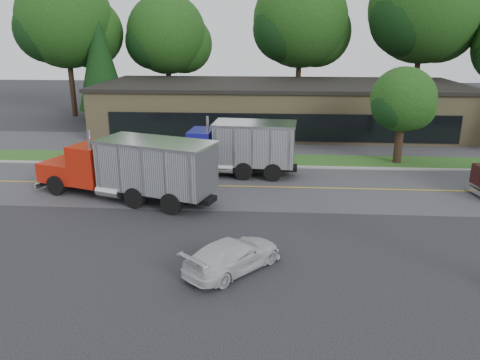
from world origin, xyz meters
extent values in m
plane|color=#3A3A40|center=(0.00, 0.00, 0.00)|extent=(140.00, 140.00, 0.00)
cube|color=#4F4F54|center=(0.00, 9.00, 0.00)|extent=(60.00, 8.00, 0.02)
cube|color=gold|center=(0.00, 9.00, 0.00)|extent=(60.00, 0.12, 0.01)
cube|color=#9E9E99|center=(0.00, 13.20, 0.00)|extent=(60.00, 0.30, 0.12)
cube|color=#2E551D|center=(0.00, 15.00, 0.00)|extent=(60.00, 3.40, 0.03)
cube|color=#4F4F54|center=(0.00, 20.00, 0.00)|extent=(60.00, 7.00, 0.02)
cube|color=#97845C|center=(2.00, 26.00, 2.00)|extent=(32.00, 12.00, 4.00)
cylinder|color=#382619|center=(-20.00, 32.00, 2.64)|extent=(0.56, 0.56, 5.29)
sphere|color=#10390F|center=(-20.00, 32.00, 9.82)|extent=(9.67, 9.67, 9.67)
sphere|color=#10390F|center=(-18.19, 33.21, 8.61)|extent=(7.25, 7.25, 7.25)
sphere|color=black|center=(-21.51, 31.09, 8.92)|extent=(6.65, 6.65, 6.65)
cylinder|color=#382619|center=(-10.00, 34.00, 2.28)|extent=(0.56, 0.56, 4.56)
sphere|color=#10390F|center=(-10.00, 34.00, 8.47)|extent=(8.34, 8.34, 8.34)
sphere|color=#10390F|center=(-8.44, 35.04, 7.43)|extent=(6.25, 6.25, 6.25)
sphere|color=black|center=(-11.30, 33.22, 7.69)|extent=(5.73, 5.73, 5.73)
cylinder|color=#382619|center=(4.00, 34.00, 2.65)|extent=(0.56, 0.56, 5.31)
sphere|color=#10390F|center=(4.00, 34.00, 9.86)|extent=(9.71, 9.71, 9.71)
sphere|color=#10390F|center=(5.82, 35.21, 8.65)|extent=(7.28, 7.28, 7.28)
sphere|color=black|center=(2.48, 33.09, 8.95)|extent=(6.67, 6.67, 6.67)
cylinder|color=#382619|center=(16.00, 33.00, 2.95)|extent=(0.56, 0.56, 5.89)
sphere|color=#10390F|center=(16.00, 33.00, 10.94)|extent=(10.77, 10.77, 10.77)
sphere|color=#10390F|center=(18.02, 34.35, 9.59)|extent=(8.08, 8.08, 8.08)
sphere|color=black|center=(14.32, 31.99, 9.93)|extent=(7.41, 7.41, 7.41)
cylinder|color=#382619|center=(-16.00, 30.00, 0.50)|extent=(0.44, 0.44, 1.00)
cone|color=black|center=(-16.00, 30.00, 6.07)|extent=(4.85, 4.85, 9.92)
cylinder|color=#382619|center=(10.00, 15.00, 1.18)|extent=(0.56, 0.56, 2.36)
sphere|color=#10390F|center=(10.00, 15.00, 4.39)|extent=(4.32, 4.32, 4.32)
sphere|color=#10390F|center=(10.81, 15.54, 3.85)|extent=(3.24, 3.24, 3.24)
sphere|color=black|center=(9.32, 14.59, 3.99)|extent=(2.97, 2.97, 2.97)
cube|color=black|center=(-6.36, 6.56, 0.57)|extent=(9.76, 4.20, 0.28)
cube|color=red|center=(-10.46, 7.97, 1.12)|extent=(3.01, 2.95, 1.10)
cube|color=red|center=(-8.61, 7.34, 1.72)|extent=(2.42, 2.83, 2.20)
cube|color=black|center=(-9.33, 7.58, 2.12)|extent=(0.74, 2.00, 0.90)
cube|color=silver|center=(-4.72, 5.99, 2.02)|extent=(6.45, 4.31, 2.50)
cube|color=silver|center=(-4.72, 5.99, 3.32)|extent=(6.65, 4.50, 0.12)
cylinder|color=black|center=(-9.88, 8.99, 0.57)|extent=(1.15, 0.69, 1.10)
cylinder|color=black|center=(-10.63, 6.81, 0.57)|extent=(1.15, 0.69, 1.10)
cylinder|color=black|center=(-3.93, 6.94, 0.57)|extent=(1.15, 0.69, 1.10)
cylinder|color=black|center=(-4.68, 4.76, 0.57)|extent=(1.15, 0.69, 1.10)
cube|color=black|center=(-1.21, 11.50, 0.57)|extent=(8.27, 1.63, 0.28)
cube|color=navy|center=(-4.77, 11.77, 1.12)|extent=(2.13, 2.44, 1.10)
cube|color=navy|center=(-3.17, 11.65, 1.72)|extent=(1.61, 2.50, 2.20)
cube|color=black|center=(-3.79, 11.70, 2.12)|extent=(0.22, 2.10, 0.90)
cube|color=silver|center=(0.21, 11.39, 2.02)|extent=(5.09, 2.87, 2.50)
cube|color=silver|center=(0.21, 11.39, 3.32)|extent=(5.25, 3.03, 0.12)
cylinder|color=black|center=(-4.51, 12.91, 0.57)|extent=(1.12, 0.43, 1.10)
cylinder|color=black|center=(-4.68, 10.61, 0.57)|extent=(1.12, 0.43, 1.10)
cylinder|color=black|center=(0.66, 12.51, 0.57)|extent=(1.12, 0.43, 1.10)
cylinder|color=black|center=(0.48, 10.22, 0.57)|extent=(1.12, 0.43, 1.10)
imported|color=silver|center=(-0.13, -1.07, 0.61)|extent=(4.07, 4.31, 1.23)
camera|label=1|loc=(1.21, -17.07, 8.72)|focal=35.00mm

